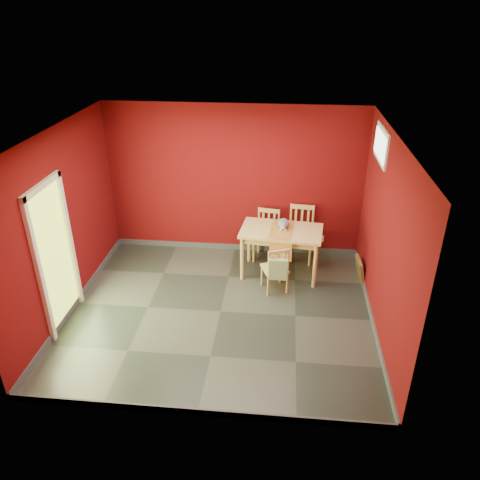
# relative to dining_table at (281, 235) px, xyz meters

# --- Properties ---
(ground) EXTENTS (4.50, 4.50, 0.00)m
(ground) POSITION_rel_dining_table_xyz_m (-0.86, -1.21, -0.73)
(ground) COLOR #2D342D
(ground) RESTS_ON ground
(room_shell) EXTENTS (4.50, 4.50, 4.50)m
(room_shell) POSITION_rel_dining_table_xyz_m (-0.86, -1.21, -0.68)
(room_shell) COLOR #5A090B
(room_shell) RESTS_ON ground
(doorway) EXTENTS (0.06, 1.01, 2.13)m
(doorway) POSITION_rel_dining_table_xyz_m (-3.09, -1.61, 0.40)
(doorway) COLOR #B7D838
(doorway) RESTS_ON ground
(window) EXTENTS (0.05, 0.90, 0.50)m
(window) POSITION_rel_dining_table_xyz_m (1.36, -0.21, 1.62)
(window) COLOR white
(window) RESTS_ON room_shell
(outlet_plate) EXTENTS (0.08, 0.02, 0.12)m
(outlet_plate) POSITION_rel_dining_table_xyz_m (0.74, 0.78, -0.43)
(outlet_plate) COLOR silver
(outlet_plate) RESTS_ON room_shell
(dining_table) EXTENTS (1.40, 0.91, 0.83)m
(dining_table) POSITION_rel_dining_table_xyz_m (0.00, 0.00, 0.00)
(dining_table) COLOR #DAB566
(dining_table) RESTS_ON ground
(table_runner) EXTENTS (0.44, 0.79, 0.38)m
(table_runner) POSITION_rel_dining_table_xyz_m (-0.00, -0.13, 0.04)
(table_runner) COLOR #B8742F
(table_runner) RESTS_ON dining_table
(chair_far_left) EXTENTS (0.49, 0.49, 0.91)m
(chair_far_left) POSITION_rel_dining_table_xyz_m (-0.26, 0.53, -0.26)
(chair_far_left) COLOR #DAB566
(chair_far_left) RESTS_ON ground
(chair_far_right) EXTENTS (0.50, 0.50, 0.99)m
(chair_far_right) POSITION_rel_dining_table_xyz_m (0.34, 0.57, -0.22)
(chair_far_right) COLOR #DAB566
(chair_far_right) RESTS_ON ground
(chair_near) EXTENTS (0.48, 0.48, 0.80)m
(chair_near) POSITION_rel_dining_table_xyz_m (-0.07, -0.54, -0.32)
(chair_near) COLOR #DAB566
(chair_near) RESTS_ON ground
(tote_bag) EXTENTS (0.29, 0.18, 0.41)m
(tote_bag) POSITION_rel_dining_table_xyz_m (-0.02, -0.74, -0.21)
(tote_bag) COLOR #86A468
(tote_bag) RESTS_ON chair_near
(cat) EXTENTS (0.30, 0.42, 0.19)m
(cat) POSITION_rel_dining_table_xyz_m (0.03, 0.10, 0.20)
(cat) COLOR slate
(cat) RESTS_ON table_runner
(picture_frame) EXTENTS (0.16, 0.42, 0.41)m
(picture_frame) POSITION_rel_dining_table_xyz_m (1.33, -0.12, -0.52)
(picture_frame) COLOR brown
(picture_frame) RESTS_ON ground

